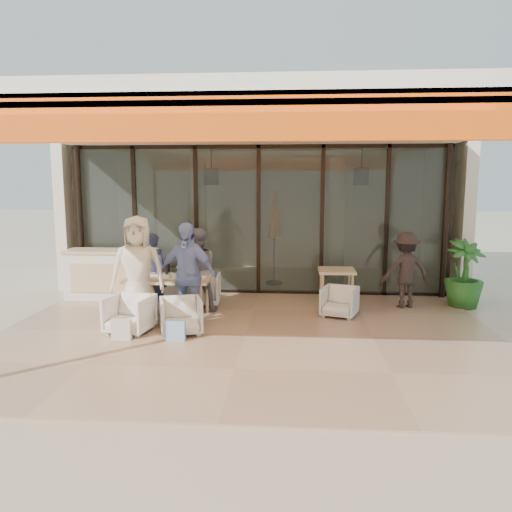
{
  "coord_description": "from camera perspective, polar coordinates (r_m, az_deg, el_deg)",
  "views": [
    {
      "loc": [
        0.73,
        -7.65,
        2.43
      ],
      "look_at": [
        0.1,
        0.9,
        1.15
      ],
      "focal_mm": 35.0,
      "sensor_mm": 36.0,
      "label": 1
    }
  ],
  "objects": [
    {
      "name": "side_table",
      "position": [
        9.82,
        9.18,
        -2.13
      ],
      "size": [
        0.7,
        0.7,
        0.74
      ],
      "color": "#DFB488",
      "rests_on": "ground"
    },
    {
      "name": "chair_far_right",
      "position": [
        9.91,
        -6.15,
        -3.65
      ],
      "size": [
        0.73,
        0.69,
        0.7
      ],
      "primitive_type": "imported",
      "rotation": [
        0.0,
        0.0,
        3.22
      ],
      "color": "silver",
      "rests_on": "ground"
    },
    {
      "name": "dining_table",
      "position": [
        9.03,
        -9.92,
        -2.76
      ],
      "size": [
        1.5,
        0.9,
        0.93
      ],
      "color": "#DFB488",
      "rests_on": "ground"
    },
    {
      "name": "terrace_floor",
      "position": [
        8.05,
        -1.2,
        -9.03
      ],
      "size": [
        8.0,
        6.0,
        0.01
      ],
      "primitive_type": "cube",
      "color": "tan",
      "rests_on": "ground"
    },
    {
      "name": "standing_woman",
      "position": [
        9.99,
        16.73,
        -1.58
      ],
      "size": [
        1.05,
        0.73,
        1.49
      ],
      "primitive_type": "imported",
      "rotation": [
        0.0,
        0.0,
        3.34
      ],
      "color": "black",
      "rests_on": "ground"
    },
    {
      "name": "tote_bag_cream",
      "position": [
        8.01,
        -15.11,
        -8.19
      ],
      "size": [
        0.3,
        0.1,
        0.34
      ],
      "primitive_type": "cube",
      "color": "silver",
      "rests_on": "ground"
    },
    {
      "name": "chair_near_right",
      "position": [
        8.11,
        -8.57,
        -6.62
      ],
      "size": [
        0.79,
        0.76,
        0.66
      ],
      "primitive_type": "imported",
      "rotation": [
        0.0,
        0.0,
        0.3
      ],
      "color": "silver",
      "rests_on": "ground"
    },
    {
      "name": "tote_bag_blue",
      "position": [
        7.78,
        -9.2,
        -8.5
      ],
      "size": [
        0.3,
        0.1,
        0.34
      ],
      "primitive_type": "cube",
      "color": "#99BFD8",
      "rests_on": "ground"
    },
    {
      "name": "glass_storefront",
      "position": [
        10.7,
        0.29,
        4.04
      ],
      "size": [
        8.08,
        0.1,
        3.2
      ],
      "color": "#9EADA3",
      "rests_on": "ground"
    },
    {
      "name": "diner_navy",
      "position": [
        9.55,
        -11.7,
        -1.83
      ],
      "size": [
        0.58,
        0.42,
        1.49
      ],
      "primitive_type": "imported",
      "rotation": [
        0.0,
        0.0,
        3.03
      ],
      "color": "#1A1C39",
      "rests_on": "ground"
    },
    {
      "name": "chair_near_left",
      "position": [
        8.33,
        -14.25,
        -6.27
      ],
      "size": [
        0.77,
        0.74,
        0.69
      ],
      "primitive_type": "imported",
      "rotation": [
        0.0,
        0.0,
        -0.18
      ],
      "color": "silver",
      "rests_on": "ground"
    },
    {
      "name": "side_chair",
      "position": [
        9.16,
        9.53,
        -5.02
      ],
      "size": [
        0.75,
        0.73,
        0.62
      ],
      "primitive_type": "imported",
      "rotation": [
        0.0,
        0.0,
        -0.33
      ],
      "color": "silver",
      "rests_on": "ground"
    },
    {
      "name": "diner_periwinkle",
      "position": [
        8.46,
        -7.91,
        -2.12
      ],
      "size": [
        1.11,
        0.67,
        1.76
      ],
      "primitive_type": "imported",
      "rotation": [
        0.0,
        0.0,
        -0.24
      ],
      "color": "#748CC2",
      "rests_on": "ground"
    },
    {
      "name": "diner_cream",
      "position": [
        8.67,
        -13.35,
        -1.67
      ],
      "size": [
        0.97,
        0.69,
        1.87
      ],
      "primitive_type": "imported",
      "rotation": [
        0.0,
        0.0,
        0.11
      ],
      "color": "beige",
      "rests_on": "ground"
    },
    {
      "name": "interior_block",
      "position": [
        12.98,
        1.04,
        7.6
      ],
      "size": [
        9.05,
        3.62,
        3.52
      ],
      "color": "silver",
      "rests_on": "ground"
    },
    {
      "name": "chair_far_left",
      "position": [
        10.1,
        -10.85,
        -3.66
      ],
      "size": [
        0.82,
        0.79,
        0.66
      ],
      "primitive_type": "imported",
      "rotation": [
        0.0,
        0.0,
        3.51
      ],
      "color": "silver",
      "rests_on": "ground"
    },
    {
      "name": "potted_palm",
      "position": [
        10.47,
        22.67,
        -1.88
      ],
      "size": [
        0.95,
        0.95,
        1.33
      ],
      "primitive_type": "imported",
      "rotation": [
        0.0,
        0.0,
        0.34
      ],
      "color": "#1E5919",
      "rests_on": "ground"
    },
    {
      "name": "host_counter",
      "position": [
        10.79,
        -16.2,
        -1.98
      ],
      "size": [
        1.85,
        0.65,
        1.04
      ],
      "color": "silver",
      "rests_on": "ground"
    },
    {
      "name": "terrace_structure",
      "position": [
        7.46,
        -1.47,
        14.8
      ],
      "size": [
        8.0,
        6.0,
        3.4
      ],
      "color": "silver",
      "rests_on": "ground"
    },
    {
      "name": "diner_grey",
      "position": [
        9.35,
        -6.74,
        -1.66
      ],
      "size": [
        0.91,
        0.8,
        1.58
      ],
      "primitive_type": "imported",
      "rotation": [
        0.0,
        0.0,
        3.44
      ],
      "color": "slate",
      "rests_on": "ground"
    },
    {
      "name": "ground",
      "position": [
        8.05,
        -1.2,
        -9.06
      ],
      "size": [
        70.0,
        70.0,
        0.0
      ],
      "primitive_type": "plane",
      "color": "#C6B293",
      "rests_on": "ground"
    }
  ]
}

